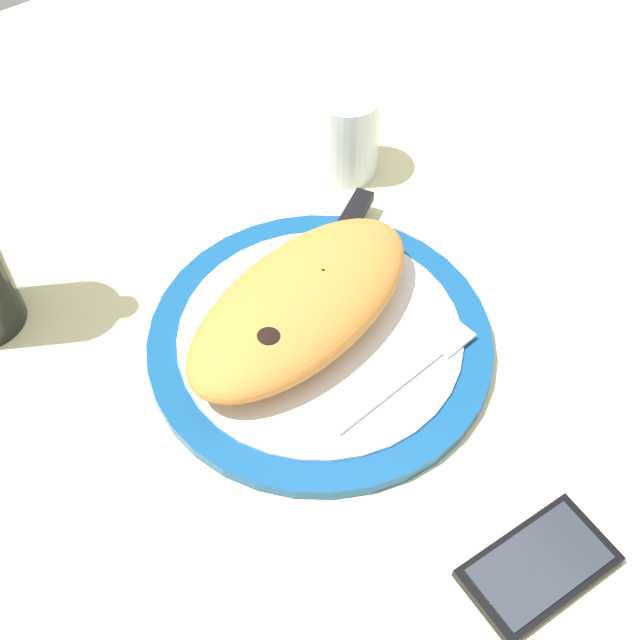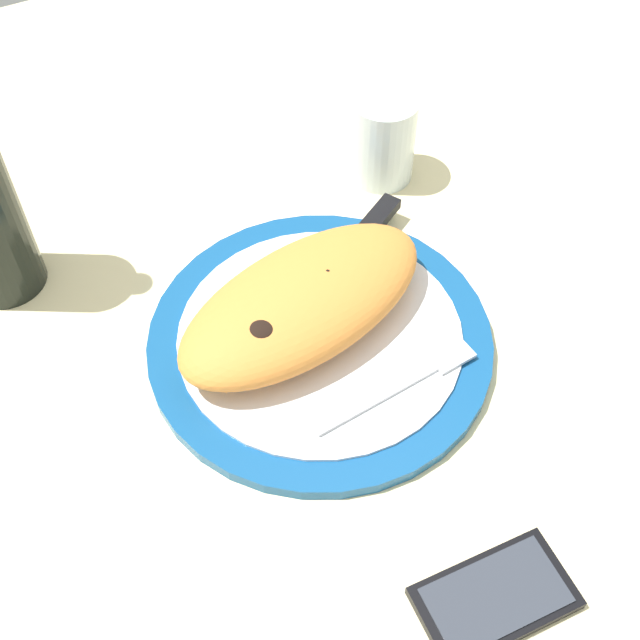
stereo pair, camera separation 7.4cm
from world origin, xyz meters
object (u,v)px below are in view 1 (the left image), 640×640
(plate, at_px, (320,339))
(water_glass, at_px, (346,139))
(calzone, at_px, (301,304))
(knife, at_px, (338,243))
(fork, at_px, (418,368))
(smartphone, at_px, (538,567))

(plate, height_order, water_glass, water_glass)
(calzone, height_order, water_glass, water_glass)
(plate, xyz_separation_m, calzone, (-0.01, 0.02, 0.04))
(plate, distance_m, calzone, 0.04)
(knife, distance_m, water_glass, 0.14)
(calzone, distance_m, fork, 0.12)
(calzone, xyz_separation_m, smartphone, (0.01, -0.30, -0.04))
(calzone, relative_size, smartphone, 2.31)
(plate, distance_m, water_glass, 0.26)
(water_glass, bearing_deg, knife, -132.09)
(plate, xyz_separation_m, fork, (0.05, -0.09, 0.01))
(knife, height_order, water_glass, water_glass)
(water_glass, bearing_deg, calzone, -138.51)
(calzone, relative_size, knife, 1.38)
(fork, relative_size, knife, 0.82)
(plate, xyz_separation_m, smartphone, (-0.00, -0.28, -0.00))
(plate, height_order, fork, fork)
(knife, bearing_deg, smartphone, -103.38)
(plate, bearing_deg, water_glass, 45.82)
(plate, distance_m, smartphone, 0.28)
(plate, relative_size, knife, 1.58)
(plate, bearing_deg, smartphone, -90.25)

